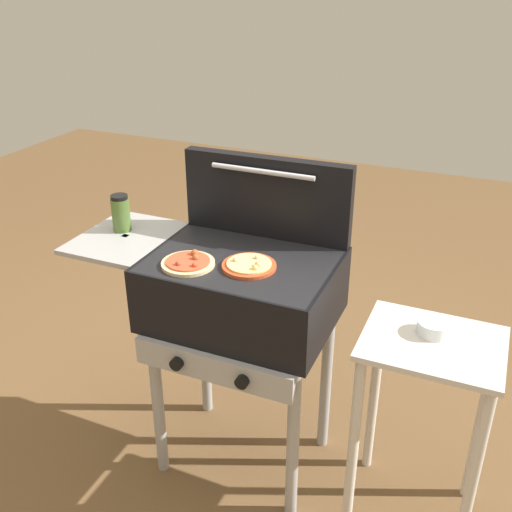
{
  "coord_description": "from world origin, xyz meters",
  "views": [
    {
      "loc": [
        0.76,
        -1.65,
        1.82
      ],
      "look_at": [
        0.05,
        0.0,
        0.92
      ],
      "focal_mm": 41.76,
      "sensor_mm": 36.0,
      "label": 1
    }
  ],
  "objects_px": {
    "pizza_pepperoni": "(188,263)",
    "topping_bowl_near": "(433,328)",
    "prep_table": "(425,394)",
    "sauce_jar": "(121,213)",
    "grill": "(239,295)",
    "pizza_cheese": "(249,265)"
  },
  "relations": [
    {
      "from": "pizza_cheese",
      "to": "prep_table",
      "type": "height_order",
      "value": "pizza_cheese"
    },
    {
      "from": "topping_bowl_near",
      "to": "prep_table",
      "type": "bearing_deg",
      "value": -77.71
    },
    {
      "from": "grill",
      "to": "pizza_cheese",
      "type": "xyz_separation_m",
      "value": [
        0.06,
        -0.05,
        0.15
      ]
    },
    {
      "from": "pizza_pepperoni",
      "to": "topping_bowl_near",
      "type": "xyz_separation_m",
      "value": [
        0.8,
        0.16,
        -0.15
      ]
    },
    {
      "from": "pizza_pepperoni",
      "to": "sauce_jar",
      "type": "distance_m",
      "value": 0.41
    },
    {
      "from": "pizza_cheese",
      "to": "topping_bowl_near",
      "type": "relative_size",
      "value": 1.72
    },
    {
      "from": "sauce_jar",
      "to": "topping_bowl_near",
      "type": "height_order",
      "value": "sauce_jar"
    },
    {
      "from": "grill",
      "to": "sauce_jar",
      "type": "relative_size",
      "value": 6.84
    },
    {
      "from": "pizza_pepperoni",
      "to": "topping_bowl_near",
      "type": "height_order",
      "value": "pizza_pepperoni"
    },
    {
      "from": "grill",
      "to": "prep_table",
      "type": "distance_m",
      "value": 0.71
    },
    {
      "from": "pizza_pepperoni",
      "to": "grill",
      "type": "bearing_deg",
      "value": 39.87
    },
    {
      "from": "prep_table",
      "to": "topping_bowl_near",
      "type": "relative_size",
      "value": 6.98
    },
    {
      "from": "grill",
      "to": "pizza_pepperoni",
      "type": "bearing_deg",
      "value": -140.13
    },
    {
      "from": "sauce_jar",
      "to": "topping_bowl_near",
      "type": "relative_size",
      "value": 1.32
    },
    {
      "from": "prep_table",
      "to": "grill",
      "type": "bearing_deg",
      "value": -179.63
    },
    {
      "from": "pizza_cheese",
      "to": "prep_table",
      "type": "relative_size",
      "value": 0.25
    },
    {
      "from": "sauce_jar",
      "to": "prep_table",
      "type": "relative_size",
      "value": 0.19
    },
    {
      "from": "pizza_cheese",
      "to": "pizza_pepperoni",
      "type": "relative_size",
      "value": 1.01
    },
    {
      "from": "sauce_jar",
      "to": "topping_bowl_near",
      "type": "bearing_deg",
      "value": 0.19
    },
    {
      "from": "grill",
      "to": "pizza_pepperoni",
      "type": "xyz_separation_m",
      "value": [
        -0.13,
        -0.11,
        0.15
      ]
    },
    {
      "from": "grill",
      "to": "pizza_cheese",
      "type": "distance_m",
      "value": 0.17
    },
    {
      "from": "grill",
      "to": "sauce_jar",
      "type": "distance_m",
      "value": 0.55
    }
  ]
}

